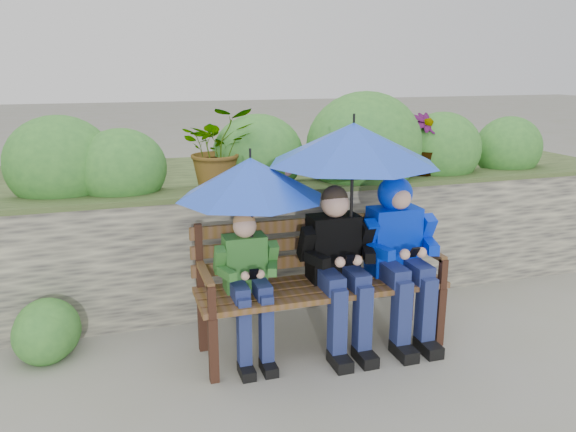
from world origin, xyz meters
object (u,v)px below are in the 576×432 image
object	(u,v)px
park_bench	(319,274)
boy_left	(248,277)
boy_right	(399,246)
umbrella_right	(353,143)
umbrella_left	(251,178)
boy_middle	(338,261)

from	to	relation	value
park_bench	boy_left	world-z (taller)	boy_left
boy_right	umbrella_right	size ratio (longest dim) A/B	1.02
boy_left	umbrella_left	bearing A→B (deg)	47.01
boy_middle	boy_right	distance (m)	0.49
boy_right	umbrella_right	distance (m)	0.85
boy_right	boy_left	bearing A→B (deg)	179.83
umbrella_left	umbrella_right	bearing A→B (deg)	-1.93
boy_middle	umbrella_right	size ratio (longest dim) A/B	0.99
boy_left	umbrella_right	xyz separation A→B (m)	(0.76, 0.02, 0.88)
umbrella_left	park_bench	bearing A→B (deg)	3.63
boy_left	umbrella_right	world-z (taller)	umbrella_right
boy_left	umbrella_left	size ratio (longest dim) A/B	1.06
boy_middle	umbrella_left	bearing A→B (deg)	174.73
park_bench	boy_middle	size ratio (longest dim) A/B	1.51
boy_right	umbrella_left	size ratio (longest dim) A/B	1.22
boy_middle	boy_right	xyz separation A→B (m)	(0.48, 0.01, 0.06)
boy_left	umbrella_right	bearing A→B (deg)	1.44
boy_middle	park_bench	bearing A→B (deg)	142.30
boy_left	boy_right	bearing A→B (deg)	-0.17
umbrella_left	umbrella_right	xyz separation A→B (m)	(0.72, -0.02, 0.20)
boy_right	umbrella_left	xyz separation A→B (m)	(-1.10, 0.05, 0.56)
park_bench	boy_middle	xyz separation A→B (m)	(0.11, -0.09, 0.12)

